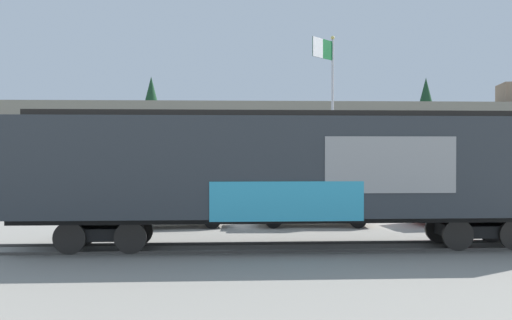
{
  "coord_description": "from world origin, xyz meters",
  "views": [
    {
      "loc": [
        -2.79,
        -17.07,
        2.91
      ],
      "look_at": [
        -1.97,
        1.93,
        2.62
      ],
      "focal_mm": 40.14,
      "sensor_mm": 36.0,
      "label": 1
    }
  ],
  "objects_px": {
    "parked_car_silver": "(168,204)",
    "parked_car_red": "(469,201)",
    "parked_car_white": "(312,203)",
    "freight_car": "(294,169)",
    "flagpole": "(328,96)"
  },
  "relations": [
    {
      "from": "flagpole",
      "to": "parked_car_silver",
      "type": "bearing_deg",
      "value": -148.96
    },
    {
      "from": "parked_car_silver",
      "to": "parked_car_red",
      "type": "relative_size",
      "value": 1.01
    },
    {
      "from": "parked_car_white",
      "to": "parked_car_red",
      "type": "height_order",
      "value": "parked_car_red"
    },
    {
      "from": "parked_car_silver",
      "to": "parked_car_white",
      "type": "height_order",
      "value": "parked_car_silver"
    },
    {
      "from": "freight_car",
      "to": "parked_car_silver",
      "type": "xyz_separation_m",
      "value": [
        -4.32,
        5.04,
        -1.52
      ]
    },
    {
      "from": "parked_car_white",
      "to": "parked_car_silver",
      "type": "bearing_deg",
      "value": -178.12
    },
    {
      "from": "flagpole",
      "to": "parked_car_red",
      "type": "distance_m",
      "value": 7.81
    },
    {
      "from": "parked_car_silver",
      "to": "parked_car_red",
      "type": "distance_m",
      "value": 11.92
    },
    {
      "from": "parked_car_silver",
      "to": "freight_car",
      "type": "bearing_deg",
      "value": -49.38
    },
    {
      "from": "parked_car_silver",
      "to": "flagpole",
      "type": "bearing_deg",
      "value": 31.04
    },
    {
      "from": "parked_car_white",
      "to": "parked_car_red",
      "type": "xyz_separation_m",
      "value": [
        6.31,
        0.05,
        0.06
      ]
    },
    {
      "from": "parked_car_white",
      "to": "parked_car_red",
      "type": "bearing_deg",
      "value": 0.5
    },
    {
      "from": "flagpole",
      "to": "parked_car_red",
      "type": "bearing_deg",
      "value": -38.27
    },
    {
      "from": "flagpole",
      "to": "parked_car_white",
      "type": "bearing_deg",
      "value": -108.42
    },
    {
      "from": "parked_car_silver",
      "to": "parked_car_red",
      "type": "xyz_separation_m",
      "value": [
        11.92,
        0.24,
        0.05
      ]
    }
  ]
}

